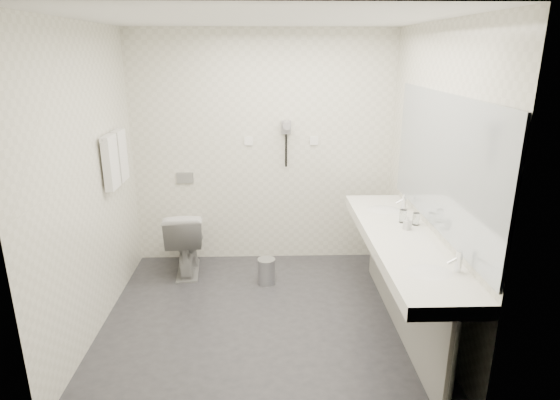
{
  "coord_description": "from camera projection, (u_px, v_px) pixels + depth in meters",
  "views": [
    {
      "loc": [
        0.03,
        -3.68,
        2.28
      ],
      "look_at": [
        0.15,
        0.15,
        1.05
      ],
      "focal_mm": 30.13,
      "sensor_mm": 36.0,
      "label": 1
    }
  ],
  "objects": [
    {
      "name": "floor",
      "position": [
        264.0,
        317.0,
        4.2
      ],
      "size": [
        2.8,
        2.8,
        0.0
      ],
      "primitive_type": "plane",
      "color": "#2C2C31",
      "rests_on": "ground"
    },
    {
      "name": "ceiling",
      "position": [
        260.0,
        18.0,
        3.44
      ],
      "size": [
        2.8,
        2.8,
        0.0
      ],
      "primitive_type": "plane",
      "rotation": [
        3.14,
        0.0,
        0.0
      ],
      "color": "white",
      "rests_on": "wall_back"
    },
    {
      "name": "wall_back",
      "position": [
        263.0,
        150.0,
        5.06
      ],
      "size": [
        2.8,
        0.0,
        2.8
      ],
      "primitive_type": "plane",
      "rotation": [
        1.57,
        0.0,
        0.0
      ],
      "color": "white",
      "rests_on": "floor"
    },
    {
      "name": "wall_front",
      "position": [
        261.0,
        246.0,
        2.58
      ],
      "size": [
        2.8,
        0.0,
        2.8
      ],
      "primitive_type": "plane",
      "rotation": [
        -1.57,
        0.0,
        0.0
      ],
      "color": "white",
      "rests_on": "floor"
    },
    {
      "name": "wall_left",
      "position": [
        88.0,
        184.0,
        3.78
      ],
      "size": [
        0.0,
        2.6,
        2.6
      ],
      "primitive_type": "plane",
      "rotation": [
        1.57,
        0.0,
        1.57
      ],
      "color": "white",
      "rests_on": "floor"
    },
    {
      "name": "wall_right",
      "position": [
        432.0,
        181.0,
        3.86
      ],
      "size": [
        0.0,
        2.6,
        2.6
      ],
      "primitive_type": "plane",
      "rotation": [
        1.57,
        0.0,
        -1.57
      ],
      "color": "white",
      "rests_on": "floor"
    },
    {
      "name": "vanity_counter",
      "position": [
        402.0,
        241.0,
        3.8
      ],
      "size": [
        0.55,
        2.2,
        0.1
      ],
      "primitive_type": "cube",
      "color": "white",
      "rests_on": "floor"
    },
    {
      "name": "vanity_panel",
      "position": [
        400.0,
        288.0,
        3.93
      ],
      "size": [
        0.03,
        2.15,
        0.75
      ],
      "primitive_type": "cube",
      "color": "gray",
      "rests_on": "floor"
    },
    {
      "name": "vanity_post_near",
      "position": [
        451.0,
        368.0,
        2.94
      ],
      "size": [
        0.06,
        0.06,
        0.75
      ],
      "primitive_type": "cylinder",
      "color": "silver",
      "rests_on": "floor"
    },
    {
      "name": "vanity_post_far",
      "position": [
        376.0,
        240.0,
        4.92
      ],
      "size": [
        0.06,
        0.06,
        0.75
      ],
      "primitive_type": "cylinder",
      "color": "silver",
      "rests_on": "floor"
    },
    {
      "name": "mirror",
      "position": [
        442.0,
        163.0,
        3.61
      ],
      "size": [
        0.02,
        2.2,
        1.05
      ],
      "primitive_type": "cube",
      "color": "#B2BCC6",
      "rests_on": "wall_right"
    },
    {
      "name": "basin_near",
      "position": [
        429.0,
        274.0,
        3.17
      ],
      "size": [
        0.4,
        0.31,
        0.05
      ],
      "primitive_type": "ellipsoid",
      "color": "white",
      "rests_on": "vanity_counter"
    },
    {
      "name": "basin_far",
      "position": [
        383.0,
        211.0,
        4.41
      ],
      "size": [
        0.4,
        0.31,
        0.05
      ],
      "primitive_type": "ellipsoid",
      "color": "white",
      "rests_on": "vanity_counter"
    },
    {
      "name": "faucet_near",
      "position": [
        459.0,
        262.0,
        3.15
      ],
      "size": [
        0.04,
        0.04,
        0.15
      ],
      "primitive_type": "cylinder",
      "color": "silver",
      "rests_on": "vanity_counter"
    },
    {
      "name": "faucet_far",
      "position": [
        404.0,
        202.0,
        4.39
      ],
      "size": [
        0.04,
        0.04,
        0.15
      ],
      "primitive_type": "cylinder",
      "color": "silver",
      "rests_on": "vanity_counter"
    },
    {
      "name": "soap_bottle_a",
      "position": [
        407.0,
        223.0,
        3.9
      ],
      "size": [
        0.07,
        0.07,
        0.12
      ],
      "primitive_type": "imported",
      "rotation": [
        0.0,
        0.0,
        0.57
      ],
      "color": "white",
      "rests_on": "vanity_counter"
    },
    {
      "name": "glass_left",
      "position": [
        416.0,
        219.0,
        4.0
      ],
      "size": [
        0.08,
        0.08,
        0.11
      ],
      "primitive_type": "cylinder",
      "rotation": [
        0.0,
        0.0,
        0.36
      ],
      "color": "silver",
      "rests_on": "vanity_counter"
    },
    {
      "name": "glass_right",
      "position": [
        403.0,
        216.0,
        4.06
      ],
      "size": [
        0.08,
        0.08,
        0.11
      ],
      "primitive_type": "cylinder",
      "rotation": [
        0.0,
        0.0,
        0.25
      ],
      "color": "silver",
      "rests_on": "vanity_counter"
    },
    {
      "name": "toilet",
      "position": [
        186.0,
        241.0,
        4.97
      ],
      "size": [
        0.46,
        0.73,
        0.7
      ],
      "primitive_type": "imported",
      "rotation": [
        0.0,
        0.0,
        3.23
      ],
      "color": "white",
      "rests_on": "floor"
    },
    {
      "name": "flush_plate",
      "position": [
        185.0,
        178.0,
        5.11
      ],
      "size": [
        0.18,
        0.02,
        0.12
      ],
      "primitive_type": "cube",
      "color": "#B2B5BA",
      "rests_on": "wall_back"
    },
    {
      "name": "pedal_bin",
      "position": [
        267.0,
        272.0,
        4.77
      ],
      "size": [
        0.23,
        0.23,
        0.25
      ],
      "primitive_type": "cylinder",
      "rotation": [
        0.0,
        0.0,
        -0.39
      ],
      "color": "#B2B5BA",
      "rests_on": "floor"
    },
    {
      "name": "bin_lid",
      "position": [
        266.0,
        260.0,
        4.73
      ],
      "size": [
        0.18,
        0.18,
        0.02
      ],
      "primitive_type": "cylinder",
      "color": "#B2B5BA",
      "rests_on": "pedal_bin"
    },
    {
      "name": "towel_rail",
      "position": [
        112.0,
        135.0,
        4.21
      ],
      "size": [
        0.02,
        0.62,
        0.02
      ],
      "primitive_type": "cylinder",
      "rotation": [
        1.57,
        0.0,
        0.0
      ],
      "color": "silver",
      "rests_on": "wall_left"
    },
    {
      "name": "towel_near",
      "position": [
        111.0,
        162.0,
        4.15
      ],
      "size": [
        0.07,
        0.24,
        0.48
      ],
      "primitive_type": "cube",
      "color": "white",
      "rests_on": "towel_rail"
    },
    {
      "name": "towel_far",
      "position": [
        120.0,
        156.0,
        4.41
      ],
      "size": [
        0.07,
        0.24,
        0.48
      ],
      "primitive_type": "cube",
      "color": "white",
      "rests_on": "towel_rail"
    },
    {
      "name": "dryer_cradle",
      "position": [
        286.0,
        127.0,
        4.96
      ],
      "size": [
        0.1,
        0.04,
        0.14
      ],
      "primitive_type": "cube",
      "color": "gray",
      "rests_on": "wall_back"
    },
    {
      "name": "dryer_barrel",
      "position": [
        286.0,
        125.0,
        4.88
      ],
      "size": [
        0.08,
        0.14,
        0.08
      ],
      "primitive_type": "cylinder",
      "rotation": [
        1.57,
        0.0,
        0.0
      ],
      "color": "gray",
      "rests_on": "dryer_cradle"
    },
    {
      "name": "dryer_cord",
      "position": [
        286.0,
        151.0,
        5.02
      ],
      "size": [
        0.02,
        0.02,
        0.35
      ],
      "primitive_type": "cylinder",
      "color": "black",
      "rests_on": "dryer_cradle"
    },
    {
      "name": "switch_plate_a",
      "position": [
        249.0,
        141.0,
        5.01
      ],
      "size": [
        0.09,
        0.02,
        0.09
      ],
      "primitive_type": "cube",
      "color": "white",
      "rests_on": "wall_back"
    },
    {
      "name": "switch_plate_b",
      "position": [
        314.0,
        141.0,
        5.03
      ],
      "size": [
        0.09,
        0.02,
        0.09
      ],
      "primitive_type": "cube",
      "color": "white",
      "rests_on": "wall_back"
    }
  ]
}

